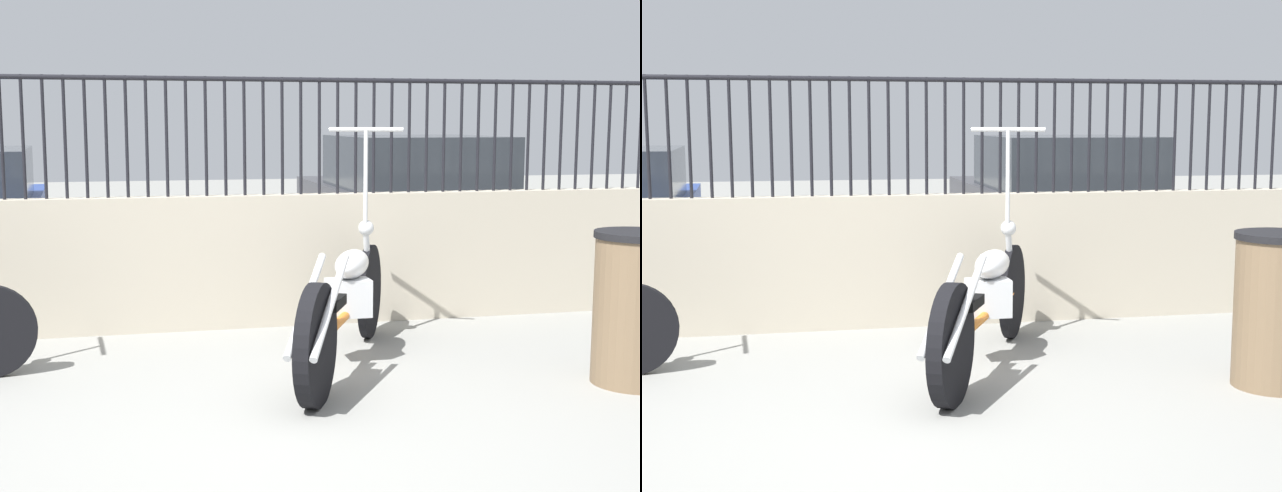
# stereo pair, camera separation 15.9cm
# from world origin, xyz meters

# --- Properties ---
(ground_plane) EXTENTS (40.00, 40.00, 0.00)m
(ground_plane) POSITION_xyz_m (0.00, 0.00, 0.00)
(ground_plane) COLOR gray
(low_wall) EXTENTS (10.35, 0.18, 1.01)m
(low_wall) POSITION_xyz_m (0.00, 2.51, 0.50)
(low_wall) COLOR #B2A893
(low_wall) RESTS_ON ground_plane
(fence_railing) EXTENTS (10.35, 0.04, 0.88)m
(fence_railing) POSITION_xyz_m (0.00, 2.51, 1.56)
(fence_railing) COLOR black
(fence_railing) RESTS_ON low_wall
(motorcycle_orange) EXTENTS (1.14, 2.13, 1.53)m
(motorcycle_orange) POSITION_xyz_m (0.63, 1.14, 0.43)
(motorcycle_orange) COLOR black
(motorcycle_orange) RESTS_ON ground_plane
(trash_bin) EXTENTS (0.52, 0.52, 0.92)m
(trash_bin) POSITION_xyz_m (2.27, 0.49, 0.46)
(trash_bin) COLOR brown
(trash_bin) RESTS_ON ground_plane
(car_dark_grey) EXTENTS (1.89, 4.11, 1.41)m
(car_dark_grey) POSITION_xyz_m (2.34, 4.92, 0.70)
(car_dark_grey) COLOR black
(car_dark_grey) RESTS_ON ground_plane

